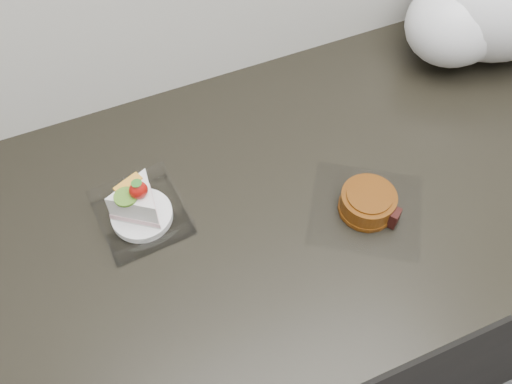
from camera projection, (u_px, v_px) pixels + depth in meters
name	position (u px, v px, depth m)	size (l,w,h in m)	color
counter	(317.00, 291.00, 1.33)	(2.04, 0.64, 0.90)	black
cake_tray	(140.00, 209.00, 0.89)	(0.14, 0.14, 0.10)	white
mooncake_wrap	(368.00, 204.00, 0.91)	(0.24, 0.24, 0.04)	white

